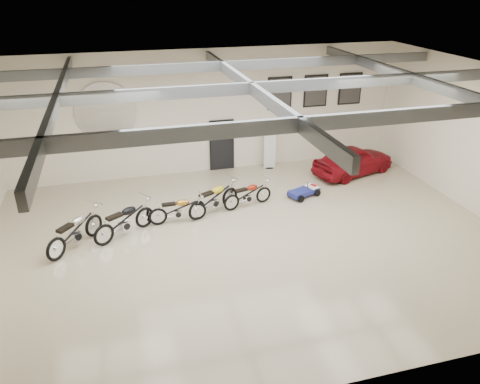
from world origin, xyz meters
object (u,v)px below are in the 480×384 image
object	(u,v)px
go_kart	(306,189)
vintage_car	(353,160)
motorcycle_black	(124,220)
motorcycle_red	(248,194)
motorcycle_yellow	(214,198)
banner_stand	(270,148)
motorcycle_gold	(178,209)
motorcycle_silver	(75,230)

from	to	relation	value
go_kart	vintage_car	distance (m)	3.07
motorcycle_black	vintage_car	bearing A→B (deg)	-16.42
motorcycle_red	go_kart	world-z (taller)	motorcycle_red
motorcycle_black	motorcycle_yellow	bearing A→B (deg)	-17.43
motorcycle_red	vintage_car	xyz separation A→B (m)	(5.03, 1.76, 0.13)
banner_stand	vintage_car	distance (m)	3.48
motorcycle_yellow	banner_stand	bearing A→B (deg)	18.13
vintage_car	motorcycle_gold	bearing A→B (deg)	89.14
motorcycle_red	motorcycle_gold	bearing A→B (deg)	177.53
motorcycle_yellow	go_kart	world-z (taller)	motorcycle_yellow
banner_stand	motorcycle_gold	xyz separation A→B (m)	(-4.48, -3.79, -0.41)
motorcycle_gold	motorcycle_yellow	distance (m)	1.36
go_kart	motorcycle_yellow	bearing A→B (deg)	164.43
banner_stand	motorcycle_red	xyz separation A→B (m)	(-1.90, -3.26, -0.42)
motorcycle_gold	motorcycle_yellow	size ratio (longest dim) A/B	0.88
motorcycle_black	go_kart	bearing A→B (deg)	-22.08
motorcycle_black	motorcycle_yellow	xyz separation A→B (m)	(3.05, 0.84, -0.01)
motorcycle_silver	motorcycle_red	size ratio (longest dim) A/B	1.19
motorcycle_black	go_kart	size ratio (longest dim) A/B	1.45
motorcycle_gold	motorcycle_silver	bearing A→B (deg)	-167.91
motorcycle_gold	go_kart	xyz separation A→B (m)	(4.94, 0.80, -0.22)
motorcycle_silver	vintage_car	size ratio (longest dim) A/B	0.62
motorcycle_red	go_kart	xyz separation A→B (m)	(2.36, 0.28, -0.21)
banner_stand	motorcycle_red	bearing A→B (deg)	-112.07
motorcycle_yellow	vintage_car	xyz separation A→B (m)	(6.30, 1.91, 0.05)
motorcycle_silver	go_kart	bearing A→B (deg)	-37.70
motorcycle_silver	go_kart	size ratio (longest dim) A/B	1.48
motorcycle_black	motorcycle_red	size ratio (longest dim) A/B	1.17
motorcycle_gold	go_kart	bearing A→B (deg)	7.88
go_kart	banner_stand	bearing A→B (deg)	76.57
motorcycle_yellow	vintage_car	bearing A→B (deg)	-12.06
motorcycle_gold	motorcycle_red	distance (m)	2.63
banner_stand	motorcycle_red	world-z (taller)	banner_stand
go_kart	vintage_car	bearing A→B (deg)	6.81
motorcycle_red	vintage_car	distance (m)	5.33
go_kart	vintage_car	size ratio (longest dim) A/B	0.42
motorcycle_gold	vintage_car	world-z (taller)	vintage_car
motorcycle_red	motorcycle_yellow	bearing A→B (deg)	172.56
motorcycle_yellow	go_kart	xyz separation A→B (m)	(3.64, 0.42, -0.29)
motorcycle_silver	vintage_car	distance (m)	11.24
motorcycle_silver	motorcycle_red	xyz separation A→B (m)	(5.79, 1.29, -0.09)
motorcycle_silver	motorcycle_gold	bearing A→B (deg)	-35.15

